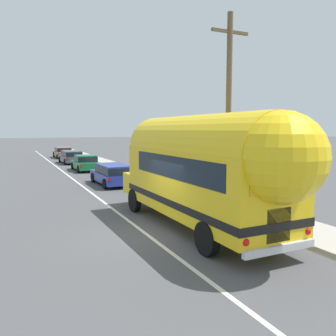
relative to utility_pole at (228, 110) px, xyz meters
name	(u,v)px	position (x,y,z in m)	size (l,w,h in m)	color
ground_plane	(148,235)	(-4.50, -1.81, -4.42)	(300.00, 300.00, 0.00)	#4C4C4F
lane_markings	(107,183)	(-2.69, 10.19, -4.42)	(4.05, 80.00, 0.01)	silver
sidewalk_slab	(163,183)	(0.59, 8.19, -4.35)	(2.33, 90.00, 0.15)	#ADA89E
utility_pole	(228,110)	(0.00, 0.00, 0.00)	(1.80, 0.24, 8.50)	brown
painted_bus	(205,167)	(-2.52, -2.27, -2.12)	(2.70, 10.47, 4.12)	yellow
car_lead	(113,173)	(-2.60, 9.11, -3.63)	(1.98, 4.51, 1.37)	navy
car_second	(86,162)	(-2.56, 17.89, -3.69)	(1.96, 4.37, 1.37)	#196633
car_third	(71,156)	(-2.65, 25.04, -3.64)	(2.04, 4.70, 1.37)	#474C51
car_fourth	(63,152)	(-2.33, 33.11, -3.68)	(2.04, 4.77, 1.37)	olive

